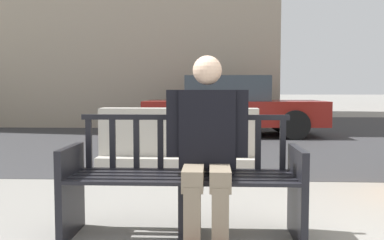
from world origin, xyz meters
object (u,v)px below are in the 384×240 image
Objects in this scene: jersey_barrier_centre at (179,147)px; car_sedan_mid at (231,107)px; seated_person at (207,144)px; street_bench at (183,183)px.

car_sedan_mid reaches higher than jersey_barrier_centre.
jersey_barrier_centre is (-0.38, 2.40, -0.35)m from seated_person.
car_sedan_mid is at bearing 85.94° from seated_person.
jersey_barrier_centre is at bearing 95.10° from street_bench.
seated_person is at bearing -94.06° from car_sedan_mid.
seated_person is 2.45m from jersey_barrier_centre.
car_sedan_mid is (0.88, 4.65, 0.34)m from jersey_barrier_centre.
street_bench is 2.35m from jersey_barrier_centre.
seated_person reaches higher than street_bench.
jersey_barrier_centre is at bearing -100.76° from car_sedan_mid.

